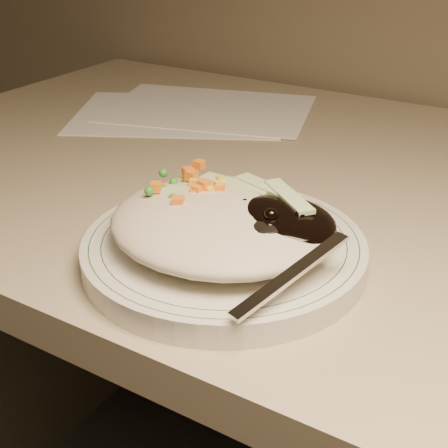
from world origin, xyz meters
The scene contains 5 objects.
desk centered at (0.00, 1.38, 0.54)m, with size 1.40×0.70×0.74m.
plate centered at (-0.11, 1.17, 0.75)m, with size 0.25×0.25×0.02m, color silver.
plate_rim centered at (-0.11, 1.17, 0.76)m, with size 0.23×0.23×0.00m.
meal centered at (-0.10, 1.17, 0.78)m, with size 0.21×0.19×0.05m.
papers centered at (-0.37, 1.52, 0.74)m, with size 0.38×0.35×0.00m.
Camera 1 is at (0.14, 0.77, 1.02)m, focal length 50.00 mm.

